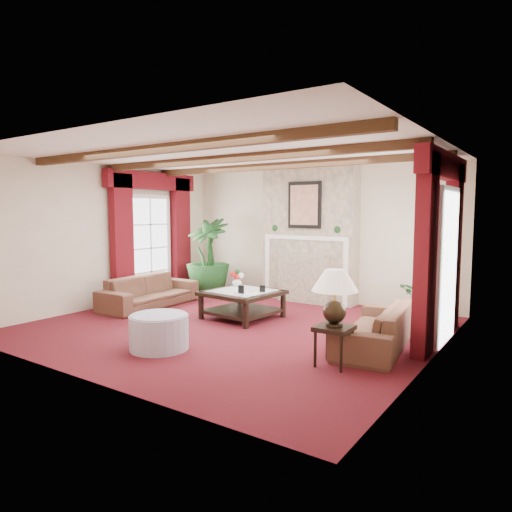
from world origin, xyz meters
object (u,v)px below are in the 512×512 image
Objects in this scene: sofa_right at (376,320)px; ottoman at (159,332)px; side_table at (334,346)px; sofa_left at (149,286)px; potted_palm at (208,273)px; coffee_table at (242,305)px.

sofa_right reaches higher than ottoman.
side_table is at bearing 17.56° from ottoman.
sofa_left is 2.81m from ottoman.
potted_palm is 1.47× the size of coffee_table.
sofa_right is 4.11× the size of side_table.
coffee_table reaches higher than ottoman.
potted_palm is (-4.40, 1.73, 0.09)m from sofa_right.
sofa_right is 1.18× the size of potted_palm.
side_table is (-0.15, -1.01, -0.14)m from sofa_right.
potted_palm reaches higher than side_table.
coffee_table is (2.03, 0.25, -0.16)m from sofa_left.
ottoman is at bearing -162.44° from side_table.
potted_palm reaches higher than ottoman.
ottoman is (-2.21, -0.70, -0.01)m from side_table.
potted_palm reaches higher than coffee_table.
sofa_left reaches higher than coffee_table.
potted_palm reaches higher than sofa_right.
sofa_left reaches higher than ottoman.
coffee_table is at bearing -85.37° from sofa_left.
sofa_right reaches higher than coffee_table.
potted_palm is 2.15× the size of ottoman.
sofa_left reaches higher than side_table.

